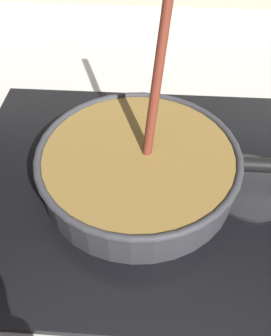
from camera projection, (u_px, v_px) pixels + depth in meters
ground at (146, 242)px, 0.56m from camera, size 2.40×1.60×0.04m
hob_plate at (136, 184)px, 0.60m from camera, size 0.56×0.48×0.01m
burner_ring at (136, 179)px, 0.59m from camera, size 0.17×0.17×0.01m
spare_burner at (246, 185)px, 0.59m from camera, size 0.14×0.14×0.01m
cooking_pan at (137, 166)px, 0.57m from camera, size 0.46×0.31×0.28m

